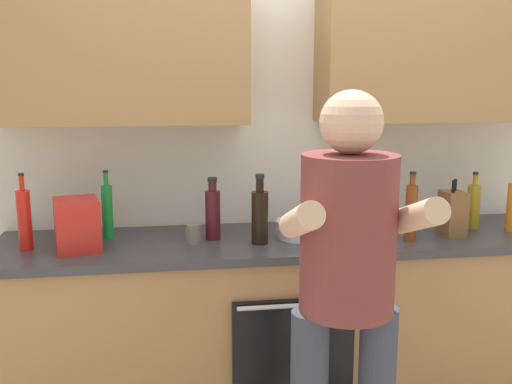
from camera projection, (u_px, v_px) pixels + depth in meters
name	position (u px, v px, depth m)	size (l,w,h in m)	color
back_wall_unit	(280.00, 112.00, 2.93)	(4.00, 0.38, 2.50)	silver
counter	(289.00, 323.00, 2.86)	(2.84, 0.67, 0.90)	#A37547
person_standing	(347.00, 278.00, 2.02)	(0.49, 0.45, 1.62)	#383D4C
bottle_vinegar	(411.00, 211.00, 2.69)	(0.06, 0.06, 0.34)	brown
bottle_wine	(213.00, 213.00, 2.72)	(0.07, 0.07, 0.30)	#471419
bottle_hotsauce	(24.00, 219.00, 2.55)	(0.06, 0.06, 0.35)	red
bottle_soy	(260.00, 215.00, 2.65)	(0.08, 0.08, 0.33)	black
bottle_soda	(107.00, 211.00, 2.73)	(0.05, 0.05, 0.33)	#198C33
bottle_oil	(473.00, 205.00, 2.94)	(0.07, 0.07, 0.29)	olive
cup_tea	(386.00, 225.00, 2.82)	(0.07, 0.07, 0.10)	#33598C
cup_stoneware	(193.00, 233.00, 2.67)	(0.08, 0.08, 0.09)	slate
mixing_bowl	(305.00, 229.00, 2.78)	(0.28, 0.28, 0.08)	silver
knife_block	(453.00, 213.00, 2.80)	(0.10, 0.14, 0.28)	brown
grocery_bag_crisps	(77.00, 224.00, 2.55)	(0.19, 0.22, 0.23)	red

